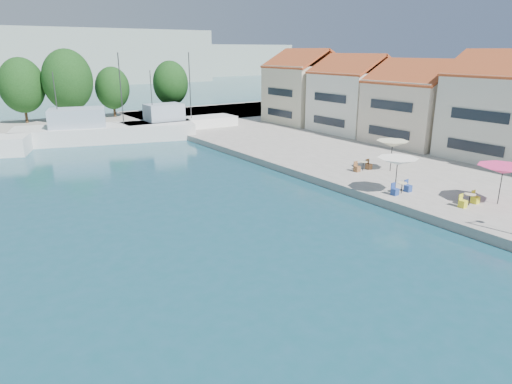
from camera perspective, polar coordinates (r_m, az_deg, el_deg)
quay_right at (r=48.65m, az=20.53°, el=4.66°), size 32.00×92.00×0.60m
quay_far at (r=65.29m, az=-26.32°, el=6.96°), size 90.00×16.00×0.60m
hill_east at (r=185.99m, az=-17.44°, el=15.35°), size 140.00×40.00×12.00m
building_03 at (r=46.56m, az=28.74°, el=9.62°), size 8.40×8.80×10.20m
building_04 at (r=51.27m, az=19.65°, el=10.71°), size 9.00×8.80×9.20m
building_05 at (r=56.97m, az=12.24°, el=12.12°), size 8.40×8.80×9.70m
building_06 at (r=63.43m, az=6.20°, el=13.12°), size 9.00×8.80×10.20m
trawler_03 at (r=55.71m, az=-18.71°, el=7.14°), size 20.46×10.69×10.20m
trawler_04 at (r=58.45m, az=-9.69°, el=8.25°), size 14.57×4.02×10.20m
tree_05 at (r=69.36m, az=-27.24°, el=11.77°), size 5.81×5.81×8.60m
tree_06 at (r=67.76m, az=-22.50°, el=12.79°), size 6.53×6.53×9.67m
tree_07 at (r=70.98m, az=-17.51°, el=12.28°), size 4.86×4.86×7.19m
tree_08 at (r=72.99m, az=-10.64°, el=13.23°), size 5.36×5.36×7.94m
umbrella_pink at (r=32.66m, az=28.50°, el=2.46°), size 3.15×3.15×2.52m
umbrella_white at (r=32.46m, az=17.28°, el=3.67°), size 2.76×2.76×2.49m
umbrella_cream at (r=38.43m, az=16.69°, el=5.80°), size 2.56×2.56×2.51m
cafe_table_01 at (r=32.02m, az=25.10°, el=-1.03°), size 1.82×0.70×0.76m
cafe_table_02 at (r=32.98m, az=17.73°, el=0.32°), size 1.82×0.70×0.76m
cafe_table_03 at (r=38.45m, az=13.23°, el=3.05°), size 1.82×0.70×0.76m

